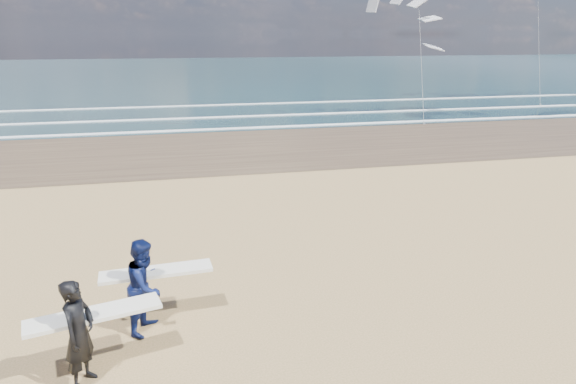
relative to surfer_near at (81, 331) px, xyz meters
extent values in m
cube|color=#463425|center=(21.01, 18.52, -0.96)|extent=(220.00, 12.00, 0.01)
cube|color=#1B383C|center=(21.01, 72.52, -0.95)|extent=(220.00, 100.00, 0.02)
cube|color=white|center=(21.01, 23.32, -0.91)|extent=(220.00, 0.50, 0.05)
cube|color=white|center=(21.01, 28.02, -0.91)|extent=(220.00, 0.50, 0.05)
cube|color=white|center=(21.01, 34.52, -0.91)|extent=(220.00, 0.50, 0.05)
imported|color=black|center=(-0.02, -0.04, -0.02)|extent=(0.66, 0.80, 1.89)
cube|color=white|center=(0.18, 0.31, 0.11)|extent=(2.26, 1.03, 0.07)
imported|color=#0C1643|center=(0.98, 1.44, -0.01)|extent=(1.04, 1.14, 1.90)
cube|color=white|center=(1.18, 1.79, 0.09)|extent=(2.23, 0.67, 0.07)
cube|color=slate|center=(17.61, 22.39, -0.91)|extent=(0.12, 0.12, 0.10)
cube|color=slate|center=(31.48, 29.04, -0.91)|extent=(0.12, 0.12, 0.10)
camera|label=1|loc=(1.68, -7.91, 4.65)|focal=32.00mm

